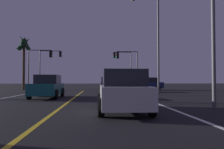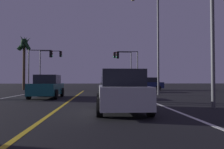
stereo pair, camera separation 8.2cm
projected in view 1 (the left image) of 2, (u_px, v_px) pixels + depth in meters
lane_edge_right at (168, 107)px, 10.42m from camera, size 0.16×35.07×0.01m
lane_center_divider at (60, 108)px, 10.08m from camera, size 0.16×35.07×0.01m
car_oncoming at (47, 87)px, 16.29m from camera, size 2.02×4.30×1.70m
car_crossing_side at (147, 84)px, 29.94m from camera, size 4.30×2.02×1.70m
car_ahead_far at (108, 85)px, 25.37m from camera, size 2.02×4.30×1.70m
car_lead_same_lane at (123, 92)px, 9.03m from camera, size 2.02×4.30×1.70m
traffic_light_near_right at (127, 61)px, 28.54m from camera, size 2.89×0.36×5.10m
traffic_light_near_left at (40, 60)px, 27.80m from camera, size 3.07×0.36×5.18m
traffic_light_far_right at (123, 62)px, 34.05m from camera, size 2.87×0.36×5.74m
traffic_light_far_left at (50, 61)px, 33.31m from camera, size 3.36×0.36×5.83m
street_lamp_right_far at (152, 33)px, 19.53m from camera, size 2.56×0.44×8.81m
palm_tree_left_far at (24, 47)px, 30.49m from camera, size 2.01×2.10×7.63m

